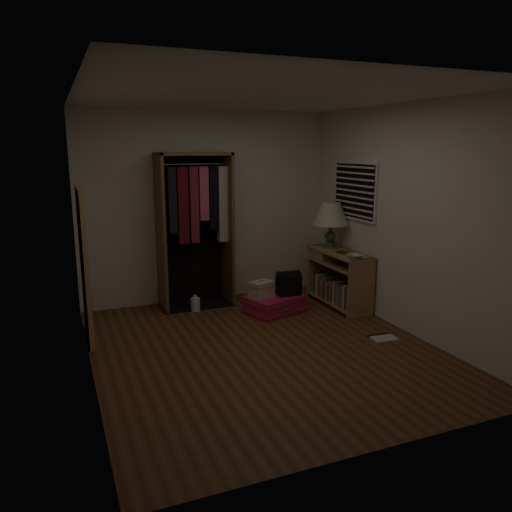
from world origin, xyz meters
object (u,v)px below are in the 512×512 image
Objects in this scene: train_case at (262,289)px; pink_suitcase at (274,304)px; black_bag at (289,282)px; floor_mirror at (85,266)px; table_lamp at (331,215)px; white_jug at (195,304)px; open_wardrobe at (196,217)px; console_bookshelf at (338,277)px.

pink_suitcase is at bearing -26.08° from train_case.
pink_suitcase is 0.34m from black_bag.
pink_suitcase is 0.28m from train_case.
pink_suitcase is (2.31, 0.06, -0.74)m from floor_mirror.
table_lamp reaches higher than white_jug.
open_wardrobe reaches higher than train_case.
pink_suitcase is 1.04m from white_jug.
console_bookshelf is 2.08m from open_wardrobe.
train_case is 1.43m from table_lamp.
table_lamp is at bearing -10.92° from train_case.
white_jug is at bearing 20.45° from floor_mirror.
open_wardrobe is 1.15m from white_jug.
floor_mirror is 2.72× the size of table_lamp.
white_jug is (1.37, 0.51, -0.76)m from floor_mirror.
floor_mirror is at bearing -175.20° from table_lamp.
floor_mirror is at bearing -175.70° from black_bag.
console_bookshelf is 3.46× the size of black_bag.
table_lamp is (0.75, 0.24, 0.82)m from black_bag.
open_wardrobe is 9.69× the size of white_jug.
console_bookshelf is 3.12× the size of train_case.
train_case is at bearing -46.70° from open_wardrobe.
black_bag is 1.13m from table_lamp.
open_wardrobe is 1.55m from pink_suitcase.
pink_suitcase is at bearing 175.31° from black_bag.
train_case is (-0.18, 0.02, 0.22)m from pink_suitcase.
console_bookshelf is 0.66× the size of floor_mirror.
black_bag is at bearing 0.75° from floor_mirror.
white_jug is at bearing 165.73° from console_bookshelf.
black_bag is at bearing -35.90° from open_wardrobe.
floor_mirror is 5.26× the size of black_bag.
floor_mirror reaches higher than pink_suitcase.
table_lamp reaches higher than train_case.
floor_mirror is (-3.24, -0.03, 0.46)m from console_bookshelf.
open_wardrobe is at bearing 164.20° from table_lamp.
console_bookshelf is 0.55× the size of open_wardrobe.
console_bookshelf is 1.95m from white_jug.
white_jug is at bearing 136.39° from pink_suitcase.
open_wardrobe is at bearing 68.01° from white_jug.
open_wardrobe is 3.28× the size of table_lamp.
console_bookshelf is 1.79× the size of table_lamp.
pink_suitcase is 4.07× the size of white_jug.
floor_mirror is 2.20m from train_case.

